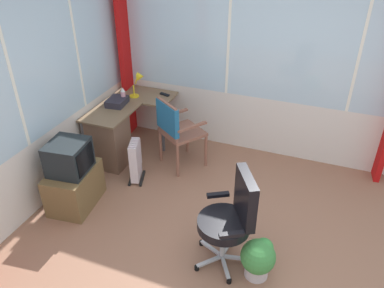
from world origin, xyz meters
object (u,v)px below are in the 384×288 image
Objects in this scene: spray_bottle at (123,95)px; space_heater at (136,160)px; tv_on_stand at (73,178)px; potted_plant at (259,257)px; tv_remote at (165,94)px; paper_tray at (117,102)px; wooden_armchair at (174,126)px; office_chair at (233,215)px; desk at (111,136)px; desk_lamp at (139,81)px.

space_heater is at bearing -142.40° from spray_bottle.
potted_plant is (-0.25, -2.20, -0.14)m from tv_on_stand.
tv_remote is at bearing -11.85° from tv_on_stand.
paper_tray is 0.31× the size of wooden_armchair.
paper_tray is 0.89m from wooden_armchair.
tv_on_stand is (0.16, 1.91, -0.20)m from office_chair.
desk is 0.58m from spray_bottle.
desk is 0.88m from desk_lamp.
desk_lamp is 1.55× the size of spray_bottle.
space_heater is 1.35× the size of potted_plant.
desk_lamp reaches higher than spray_bottle.
desk is 2.27m from office_chair.
office_chair reaches higher than spray_bottle.
desk_lamp is 2.61m from office_chair.
wooden_armchair is (-0.60, -0.41, -0.12)m from tv_remote.
office_chair reaches higher than paper_tray.
wooden_armchair is (-0.48, -0.73, -0.32)m from desk_lamp.
space_heater is (0.70, -0.42, -0.09)m from tv_on_stand.
paper_tray is at bearing 6.90° from desk.
paper_tray is (-0.39, 0.14, -0.17)m from desk_lamp.
desk is at bearing 171.36° from desk_lamp.
office_chair is at bearing -133.48° from desk_lamp.
desk_lamp is at bearing -19.38° from paper_tray.
paper_tray is at bearing 55.50° from office_chair.
tv_remote is 0.37× the size of potted_plant.
desk_lamp is (0.68, -0.10, 0.54)m from desk.
desk_lamp is 0.45m from paper_tray.
tv_on_stand is 2.05× the size of potted_plant.
office_chair is 1.83× the size of space_heater.
wooden_armchair is at bearing -123.49° from desk_lamp.
space_heater is (-0.91, -0.38, -0.66)m from desk_lamp.
desk is at bearing 178.31° from spray_bottle.
potted_plant is at bearing -121.19° from tv_remote.
tv_remote is at bearing 33.89° from wooden_armchair.
tv_remote is at bearing -69.87° from desk_lamp.
desk_lamp reaches higher than desk.
tv_on_stand is (-1.61, 0.04, -0.57)m from desk_lamp.
tv_remote is at bearing -42.16° from paper_tray.
desk_lamp reaches higher than office_chair.
wooden_armchair reaches higher than desk.
paper_tray is at bearing 57.42° from potted_plant.
office_chair is at bearing -120.07° from space_heater.
tv_remote reaches higher than desk.
spray_bottle reaches higher than paper_tray.
office_chair is (-1.48, -1.97, -0.25)m from spray_bottle.
space_heater is (-1.03, -0.05, -0.46)m from tv_remote.
office_chair is (-1.78, -1.87, -0.36)m from desk_lamp.
spray_bottle is at bearing 53.05° from office_chair.
desk_lamp is 0.40m from tv_remote.
tv_on_stand is at bearing 178.67° from desk_lamp.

